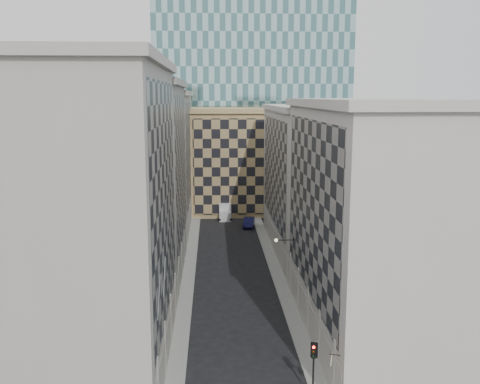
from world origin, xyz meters
name	(u,v)px	position (x,y,z in m)	size (l,w,h in m)	color
sidewalk_west	(188,279)	(-5.25, 30.00, 0.07)	(1.50, 100.00, 0.15)	gray
sidewalk_east	(278,277)	(5.25, 30.00, 0.07)	(1.50, 100.00, 0.15)	gray
bldg_left_a	(101,217)	(-10.88, 11.00, 11.82)	(10.80, 22.80, 23.70)	#A7A196
bldg_left_b	(139,179)	(-10.88, 33.00, 11.32)	(10.80, 22.80, 22.70)	gray
bldg_left_c	(158,161)	(-10.88, 55.00, 10.83)	(10.80, 22.80, 21.70)	#A7A196
bldg_right_a	(366,221)	(10.88, 15.00, 10.32)	(10.80, 26.80, 20.70)	beige
bldg_right_b	(310,179)	(10.89, 42.00, 9.85)	(10.80, 28.80, 19.70)	beige
tan_block	(236,160)	(2.00, 67.90, 9.44)	(16.80, 14.80, 18.80)	tan
church_tower	(223,66)	(0.00, 82.00, 26.95)	(7.20, 7.20, 51.50)	#2E2824
flagpoles_left	(162,286)	(-5.90, 6.00, 8.00)	(0.10, 6.33, 2.33)	gray
bracket_lamp	(278,240)	(4.38, 24.00, 6.20)	(1.98, 0.36, 0.36)	black
traffic_light	(314,359)	(4.55, 4.70, 3.02)	(0.49, 0.49, 4.01)	black
box_truck	(225,212)	(-0.19, 61.12, 1.22)	(2.20, 5.14, 2.79)	silver
dark_car	(249,222)	(3.49, 54.75, 0.77)	(1.63, 4.67, 1.54)	#10113C
shop_sign	(332,359)	(5.42, 3.00, 3.84)	(0.69, 0.60, 0.69)	black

